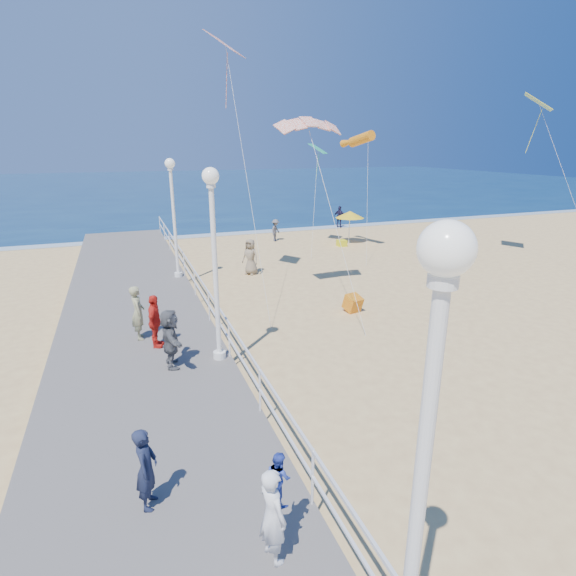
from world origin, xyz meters
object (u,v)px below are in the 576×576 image
object	(u,v)px
box_kite	(353,305)
beach_chair_right	(443,248)
toddler_held	(279,477)
lamp_post_near	(424,456)
spectator_3	(155,321)
lamp_post_mid	(214,247)
beach_walker_c	(250,257)
lamp_post_far	(173,206)
spectator_5	(171,338)
beach_walker_b	(340,217)
beach_umbrella	(350,215)
beach_chair_left	(342,243)
spectator_0	(146,468)
woman_holding_toddler	(273,515)
beach_walker_a	(276,230)
spectator_6	(138,313)

from	to	relation	value
box_kite	beach_chair_right	distance (m)	12.83
toddler_held	lamp_post_near	bearing A→B (deg)	177.75
lamp_post_near	spectator_3	xyz separation A→B (m)	(-1.62, 10.43, -2.44)
lamp_post_mid	beach_walker_c	bearing A→B (deg)	69.06
lamp_post_far	spectator_5	xyz separation A→B (m)	(-1.33, -9.04, -2.43)
beach_walker_b	lamp_post_near	bearing A→B (deg)	113.41
lamp_post_far	spectator_3	distance (m)	8.12
spectator_5	beach_umbrella	world-z (taller)	beach_umbrella
lamp_post_far	toddler_held	xyz separation A→B (m)	(-0.51, -15.60, -2.00)
lamp_post_mid	spectator_5	world-z (taller)	lamp_post_mid
toddler_held	beach_chair_left	bearing A→B (deg)	-43.58
lamp_post_mid	lamp_post_far	distance (m)	9.00
lamp_post_near	lamp_post_far	distance (m)	18.00
spectator_0	lamp_post_far	bearing A→B (deg)	6.39
woman_holding_toddler	spectator_0	distance (m)	2.36
beach_walker_a	box_kite	bearing A→B (deg)	-143.57
spectator_6	beach_chair_right	size ratio (longest dim) A/B	3.14
lamp_post_near	beach_chair_right	world-z (taller)	lamp_post_near
woman_holding_toddler	spectator_6	world-z (taller)	spectator_6
spectator_0	beach_walker_b	world-z (taller)	spectator_0
woman_holding_toddler	box_kite	distance (m)	11.72
lamp_post_near	beach_chair_right	bearing A→B (deg)	50.16
toddler_held	beach_walker_a	size ratio (longest dim) A/B	0.55
spectator_6	woman_holding_toddler	bearing A→B (deg)	-172.49
beach_walker_b	lamp_post_far	bearing A→B (deg)	87.44
beach_umbrella	beach_chair_left	distance (m)	2.04
beach_walker_c	beach_umbrella	world-z (taller)	beach_umbrella
spectator_6	beach_chair_left	xyz separation A→B (m)	(13.09, 11.67, -1.06)
beach_umbrella	beach_walker_b	bearing A→B (deg)	69.52
beach_umbrella	spectator_5	bearing A→B (deg)	-132.11
spectator_0	box_kite	world-z (taller)	spectator_0
spectator_0	beach_walker_b	xyz separation A→B (m)	(16.23, 25.10, -0.28)
lamp_post_far	beach_umbrella	distance (m)	13.28
beach_walker_c	beach_chair_right	xyz separation A→B (m)	(12.60, 0.92, -0.70)
woman_holding_toddler	beach_umbrella	world-z (taller)	beach_umbrella
spectator_0	beach_chair_right	world-z (taller)	spectator_0
spectator_0	spectator_3	bearing A→B (deg)	9.73
lamp_post_mid	spectator_6	world-z (taller)	lamp_post_mid
lamp_post_mid	beach_walker_b	distance (m)	24.57
woman_holding_toddler	beach_walker_a	distance (m)	25.11
lamp_post_near	box_kite	bearing A→B (deg)	63.67
spectator_0	toddler_held	bearing A→B (deg)	-115.31
spectator_6	beach_chair_right	distance (m)	20.11
woman_holding_toddler	spectator_6	distance (m)	9.12
lamp_post_far	box_kite	xyz separation A→B (m)	(5.90, -6.08, -3.36)
lamp_post_far	spectator_3	size ratio (longest dim) A/B	3.25
toddler_held	box_kite	size ratio (longest dim) A/B	1.38
beach_chair_right	spectator_5	bearing A→B (deg)	-149.09
beach_chair_left	beach_chair_right	xyz separation A→B (m)	(5.23, -3.44, 0.00)
beach_walker_a	lamp_post_near	bearing A→B (deg)	-153.08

